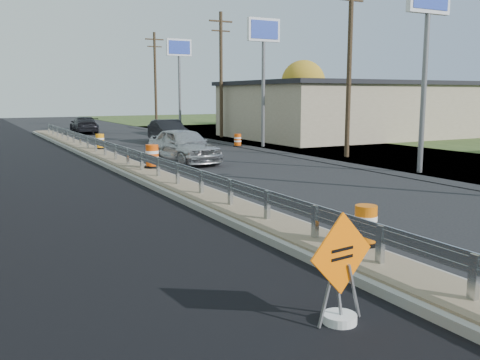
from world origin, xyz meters
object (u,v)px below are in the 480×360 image
car_dark_far (84,125)px  barrel_shoulder_mid (238,140)px  barrel_median_mid (152,157)px  barrel_median_near (365,226)px  caution_sign (340,296)px  car_silver (184,146)px  barrel_median_far (100,142)px  car_dark_mid (168,131)px

car_dark_far → barrel_shoulder_mid: bearing=115.4°
barrel_median_mid → barrel_median_near: bearing=-90.0°
caution_sign → car_silver: size_ratio=0.33×
barrel_median_near → barrel_median_far: size_ratio=0.98×
car_silver → barrel_median_near: bearing=-103.4°
car_dark_mid → caution_sign: bearing=-102.0°
caution_sign → car_dark_far: size_ratio=0.33×
barrel_median_mid → car_silver: car_silver is taller
barrel_median_near → barrel_median_mid: bearing=90.0°
barrel_median_mid → barrel_shoulder_mid: bearing=45.1°
barrel_median_near → barrel_median_far: bearing=90.0°
car_dark_mid → barrel_median_far: bearing=-140.0°
barrel_median_near → car_silver: car_silver is taller
car_dark_mid → car_dark_far: car_dark_mid is taller
car_dark_mid → barrel_median_mid: bearing=-109.4°
car_dark_far → car_dark_mid: bearing=109.5°
barrel_median_near → car_dark_far: size_ratio=0.17×
barrel_shoulder_mid → car_dark_mid: 5.42m
barrel_median_near → barrel_shoulder_mid: barrel_median_near is taller
caution_sign → barrel_median_mid: size_ratio=1.69×
barrel_median_near → car_silver: (2.49, 15.86, 0.22)m
barrel_shoulder_mid → car_dark_mid: (-3.00, 4.49, 0.41)m
barrel_median_near → car_dark_far: bearing=86.2°
barrel_median_near → barrel_shoulder_mid: bearing=68.5°
barrel_median_near → car_silver: 16.06m
barrel_median_near → car_dark_far: 38.55m
barrel_median_near → car_silver: size_ratio=0.17×
caution_sign → car_dark_mid: size_ratio=0.34×
barrel_shoulder_mid → caution_sign: bearing=-114.7°
barrel_shoulder_mid → car_silver: bearing=-135.4°
barrel_median_near → barrel_median_far: (0.00, 22.29, 0.01)m
caution_sign → barrel_median_mid: 15.83m
barrel_median_near → car_dark_mid: (5.65, 26.42, 0.17)m
barrel_median_near → barrel_shoulder_mid: (8.65, 21.93, -0.24)m
barrel_median_near → car_dark_mid: 27.02m
barrel_median_far → car_silver: (2.49, -6.43, 0.21)m
barrel_median_far → barrel_median_mid: bearing=-90.0°
caution_sign → car_dark_mid: 29.94m
barrel_median_far → car_dark_mid: bearing=36.2°
car_dark_mid → car_dark_far: bearing=108.2°
barrel_shoulder_mid → car_dark_mid: car_dark_mid is taller
car_silver → car_dark_far: bearing=85.3°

